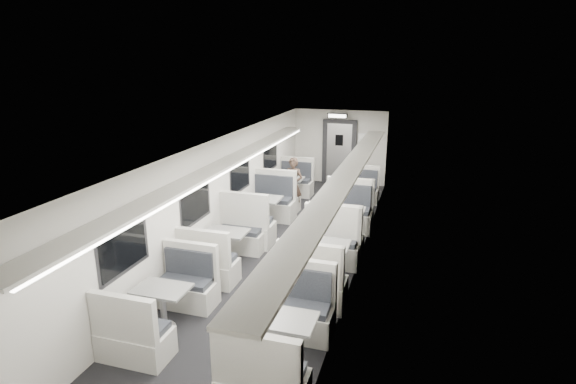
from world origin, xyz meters
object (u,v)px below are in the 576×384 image
Objects in this scene: booth_left_c at (226,248)px; exit_sign at (338,116)px; passenger at (293,185)px; booth_right_b at (342,226)px; vestibule_door at (339,152)px; booth_left_d at (163,308)px; booth_right_d at (283,342)px; booth_left_a at (288,190)px; booth_left_b at (261,214)px; booth_right_a at (358,197)px; booth_right_c at (323,262)px.

exit_sign reaches higher than booth_left_c.
booth_right_b is at bearing -35.91° from passenger.
exit_sign reaches higher than vestibule_door.
booth_left_d is at bearing -90.00° from booth_left_c.
passenger is at bearing 104.91° from booth_right_d.
booth_right_b is (2.00, -2.47, 0.04)m from booth_left_a.
exit_sign is at bearing 76.72° from booth_left_b.
booth_right_d is 6.41m from passenger.
booth_left_b is at bearing -103.28° from exit_sign.
vestibule_door is 3.39× the size of exit_sign.
booth_left_a is at bearing 90.00° from booth_left_c.
booth_right_d is at bearing -66.50° from booth_left_b.
booth_left_a is 4.23m from booth_left_c.
booth_right_d is at bearing -90.00° from booth_right_a.
booth_right_d is at bearing -83.54° from exit_sign.
exit_sign is (0.00, -0.49, 1.24)m from vestibule_door.
booth_right_a is 0.93× the size of booth_right_d.
vestibule_door is at bearing 89.91° from passenger.
booth_left_d is 4.54m from booth_right_b.
booth_right_c is (2.00, 2.16, 0.05)m from booth_left_d.
booth_right_b is at bearing 90.00° from booth_right_d.
vestibule_door is at bearing 90.00° from exit_sign.
booth_right_b is at bearing -78.54° from vestibule_door.
passenger is at bearing -101.66° from vestibule_door.
booth_left_a is at bearing 178.47° from booth_right_a.
booth_left_c is (0.00, -1.97, -0.05)m from booth_left_b.
booth_right_d is (2.00, -4.60, -0.04)m from booth_left_b.
booth_right_b reaches higher than booth_left_c.
booth_right_b is 3.72× the size of exit_sign.
passenger is (0.35, 3.56, 0.37)m from booth_left_c.
booth_left_d is at bearing -132.75° from booth_right_c.
booth_right_d is 1.01× the size of vestibule_door.
exit_sign is at bearing 98.95° from booth_right_c.
booth_left_d is 0.93× the size of booth_right_d.
booth_left_c is 1.06× the size of booth_right_a.
vestibule_door is at bearing 98.32° from booth_right_c.
booth_left_d is at bearing -96.70° from exit_sign.
booth_left_a is 2.74m from vestibule_door.
booth_left_a is 0.84m from passenger.
booth_right_b reaches higher than booth_right_a.
booth_right_c is at bearing -90.00° from booth_right_a.
booth_left_a reaches higher than booth_right_a.
passenger is 0.70× the size of vestibule_door.
booth_right_d is 9.40m from vestibule_door.
exit_sign reaches higher than booth_left_b.
vestibule_door is at bearing 101.46° from booth_right_b.
vestibule_door reaches higher than booth_left_a.
booth_left_a is 2.26m from booth_left_b.
booth_right_c is 2.48m from booth_right_d.
vestibule_door is (1.00, 6.70, 0.67)m from booth_left_c.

